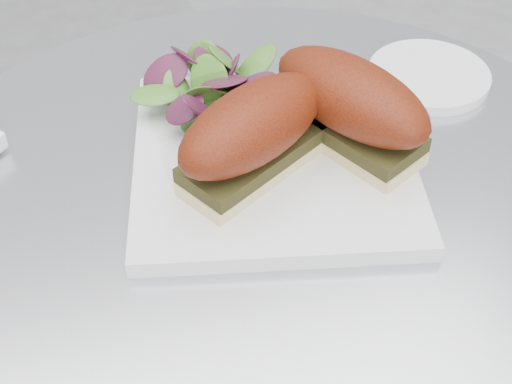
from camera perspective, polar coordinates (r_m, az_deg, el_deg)
The scene contains 6 objects.
table at distance 0.79m, azimuth 0.82°, elevation -14.45°, with size 0.70×0.70×0.73m.
plate at distance 0.64m, azimuth 1.37°, elevation 2.63°, with size 0.25×0.25×0.02m, color silver.
sandwich_left at distance 0.59m, azimuth -0.24°, elevation 4.76°, with size 0.17×0.14×0.08m.
sandwich_right at distance 0.62m, azimuth 7.53°, elevation 7.02°, with size 0.14×0.18×0.08m.
salad at distance 0.67m, azimuth -3.58°, elevation 8.20°, with size 0.11×0.11×0.05m, color #58852B, non-canonical shape.
saucer at distance 0.77m, azimuth 13.66°, elevation 9.04°, with size 0.12×0.12×0.01m, color silver.
Camera 1 is at (-0.12, -0.40, 1.16)m, focal length 50.00 mm.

